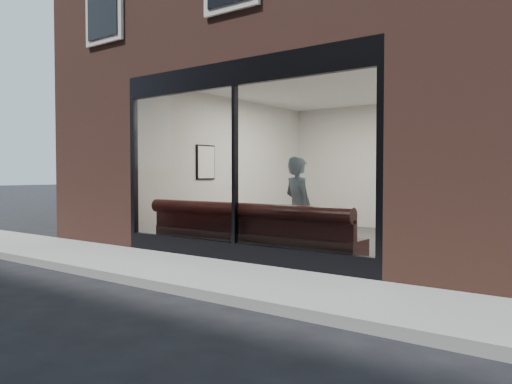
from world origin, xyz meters
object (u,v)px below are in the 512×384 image
Objects in this scene: person at (298,209)px; cafe_table_right at (303,214)px; cafe_table_left at (244,208)px; banquette at (250,245)px; cafe_chair_right at (400,242)px.

person is 2.44× the size of cafe_table_right.
cafe_table_left is (-1.76, 0.81, -0.10)m from person.
banquette is at bearing 39.40° from person.
banquette is 10.57× the size of cafe_chair_right.
cafe_table_left is 3.00m from cafe_chair_right.
banquette is at bearing -141.67° from cafe_table_right.
person is at bearing -71.57° from cafe_table_right.
banquette is 1.49m from cafe_table_left.
cafe_table_right is (0.70, 0.55, 0.52)m from banquette.
cafe_chair_right is at bearing 42.39° from cafe_table_right.
person reaches higher than cafe_table_left.
person is 4.46× the size of cafe_chair_right.
cafe_chair_right is (1.93, 1.68, 0.01)m from banquette.
cafe_table_right is (-0.11, 0.33, -0.10)m from person.
person reaches higher than cafe_table_right.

